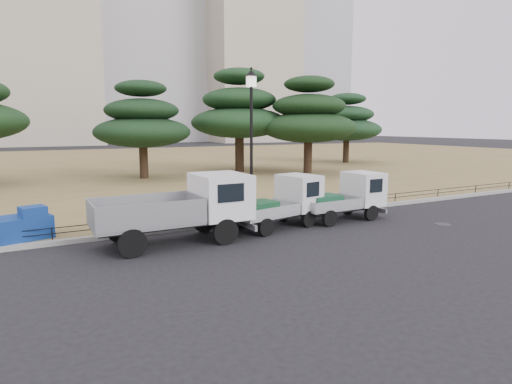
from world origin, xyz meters
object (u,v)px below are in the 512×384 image
street_lamp (251,119)px  tarp_pile (24,226)px  truck_kei_rear (346,197)px  truck_kei_front (282,202)px  truck_large (183,206)px

street_lamp → tarp_pile: 8.78m
truck_kei_rear → tarp_pile: size_ratio=1.95×
truck_kei_front → street_lamp: 3.47m
street_lamp → tarp_pile: bearing=176.9°
truck_kei_front → street_lamp: bearing=98.0°
truck_large → truck_kei_front: 4.01m
truck_kei_front → tarp_pile: truck_kei_front is taller
truck_large → street_lamp: street_lamp is taller
truck_large → truck_kei_front: bearing=4.7°
tarp_pile → truck_kei_rear: bearing=-10.0°
truck_large → tarp_pile: bearing=153.0°
truck_large → street_lamp: size_ratio=0.87×
truck_kei_front → truck_kei_rear: bearing=-13.9°
truck_large → truck_kei_rear: 6.97m
truck_kei_rear → truck_large: bearing=-179.4°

